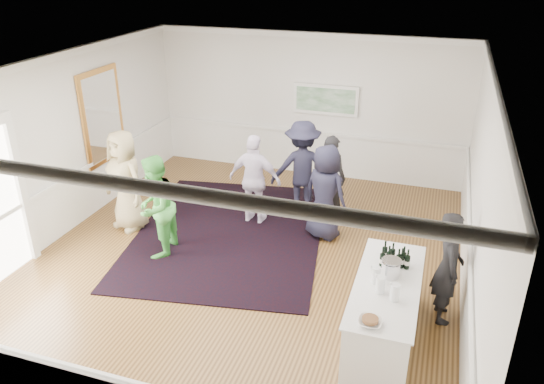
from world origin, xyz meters
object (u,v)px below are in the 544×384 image
(serving_table, at_px, (385,311))
(bartender, at_px, (448,267))
(ice_bucket, at_px, (391,269))
(guest_navy, at_px, (325,192))
(guest_green, at_px, (155,207))
(guest_tan, at_px, (126,180))
(guest_dark_b, at_px, (330,178))
(nut_bowl, at_px, (370,321))
(guest_dark_a, at_px, (302,168))
(guest_lilac, at_px, (255,180))

(serving_table, distance_m, bartender, 1.10)
(bartender, relative_size, ice_bucket, 6.36)
(ice_bucket, bearing_deg, guest_navy, 121.26)
(guest_navy, bearing_deg, guest_green, 53.91)
(guest_navy, distance_m, ice_bucket, 2.71)
(guest_tan, height_order, ice_bucket, guest_tan)
(guest_green, distance_m, guest_dark_b, 3.32)
(serving_table, xyz_separation_m, guest_green, (-3.94, 1.01, 0.44))
(guest_dark_b, bearing_deg, guest_navy, 109.51)
(guest_navy, xyz_separation_m, nut_bowl, (1.30, -3.36, 0.05))
(serving_table, height_order, guest_tan, guest_tan)
(serving_table, bearing_deg, guest_green, 165.62)
(guest_dark_a, bearing_deg, ice_bucket, 102.96)
(guest_green, bearing_deg, guest_dark_a, 135.02)
(guest_dark_a, xyz_separation_m, guest_dark_b, (0.57, -0.08, -0.10))
(guest_tan, height_order, guest_green, guest_tan)
(guest_lilac, distance_m, guest_navy, 1.38)
(guest_lilac, xyz_separation_m, ice_bucket, (2.78, -2.46, 0.13))
(guest_tan, bearing_deg, guest_dark_a, 51.62)
(guest_tan, distance_m, ice_bucket, 5.17)
(ice_bucket, bearing_deg, serving_table, -92.92)
(bartender, relative_size, guest_tan, 0.87)
(guest_tan, bearing_deg, serving_table, 3.47)
(guest_tan, distance_m, guest_green, 1.21)
(guest_green, distance_m, nut_bowl, 4.28)
(guest_dark_a, xyz_separation_m, ice_bucket, (2.05, -3.13, 0.06))
(guest_dark_b, bearing_deg, guest_lilac, 38.64)
(bartender, relative_size, guest_navy, 0.95)
(serving_table, bearing_deg, guest_dark_b, 114.42)
(guest_green, xyz_separation_m, nut_bowl, (3.85, -1.89, 0.03))
(guest_tan, xyz_separation_m, guest_green, (0.99, -0.68, -0.06))
(guest_green, xyz_separation_m, guest_dark_b, (2.47, 2.22, -0.04))
(guest_tan, bearing_deg, bartender, 12.69)
(nut_bowl, bearing_deg, guest_dark_b, 108.47)
(bartender, distance_m, ice_bucket, 0.93)
(guest_dark_a, bearing_deg, guest_lilac, 22.77)
(bartender, distance_m, guest_navy, 2.76)
(guest_green, relative_size, guest_dark_a, 0.95)
(guest_tan, relative_size, guest_dark_b, 1.13)
(guest_tan, bearing_deg, guest_green, -12.04)
(guest_dark_a, distance_m, guest_dark_b, 0.59)
(guest_dark_a, relative_size, nut_bowl, 6.75)
(guest_green, relative_size, guest_dark_b, 1.05)
(guest_green, xyz_separation_m, guest_navy, (2.55, 1.47, -0.01))
(guest_tan, height_order, nut_bowl, guest_tan)
(guest_tan, bearing_deg, ice_bucket, 5.33)
(guest_green, distance_m, guest_dark_a, 2.98)
(bartender, height_order, guest_green, guest_green)
(guest_dark_b, bearing_deg, guest_dark_a, 6.23)
(bartender, distance_m, guest_lilac, 3.99)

